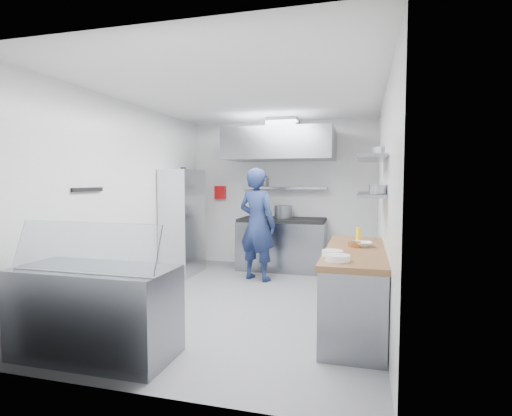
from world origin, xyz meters
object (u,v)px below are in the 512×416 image
(chef, at_px, (257,224))
(wire_rack, at_px, (183,222))
(display_case, at_px, (96,312))
(gas_range, at_px, (282,245))

(chef, bearing_deg, wire_rack, 15.96)
(wire_rack, xyz_separation_m, display_case, (0.67, -3.29, -0.50))
(gas_range, relative_size, chef, 0.86)
(chef, distance_m, display_case, 3.33)
(chef, relative_size, wire_rack, 1.01)
(gas_range, height_order, display_case, gas_range)
(chef, relative_size, display_case, 1.25)
(wire_rack, bearing_deg, display_case, -78.50)
(display_case, bearing_deg, gas_range, 76.82)
(chef, xyz_separation_m, display_case, (-0.72, -3.21, -0.51))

